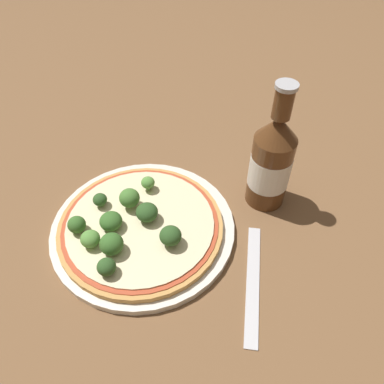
# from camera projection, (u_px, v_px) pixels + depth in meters

# --- Properties ---
(ground_plane) EXTENTS (3.00, 3.00, 0.00)m
(ground_plane) POSITION_uv_depth(u_px,v_px,m) (147.00, 225.00, 0.60)
(ground_plane) COLOR brown
(plate) EXTENTS (0.28, 0.28, 0.01)m
(plate) POSITION_uv_depth(u_px,v_px,m) (143.00, 228.00, 0.59)
(plate) COLOR silver
(plate) RESTS_ON ground_plane
(pizza) EXTENTS (0.25, 0.25, 0.01)m
(pizza) POSITION_uv_depth(u_px,v_px,m) (139.00, 225.00, 0.57)
(pizza) COLOR tan
(pizza) RESTS_ON plate
(broccoli_floret_0) EXTENTS (0.03, 0.03, 0.03)m
(broccoli_floret_0) POSITION_uv_depth(u_px,v_px,m) (112.00, 244.00, 0.52)
(broccoli_floret_0) COLOR #7A9E5B
(broccoli_floret_0) RESTS_ON pizza
(broccoli_floret_1) EXTENTS (0.03, 0.03, 0.03)m
(broccoli_floret_1) POSITION_uv_depth(u_px,v_px,m) (170.00, 236.00, 0.53)
(broccoli_floret_1) COLOR #7A9E5B
(broccoli_floret_1) RESTS_ON pizza
(broccoli_floret_2) EXTENTS (0.02, 0.02, 0.02)m
(broccoli_floret_2) POSITION_uv_depth(u_px,v_px,m) (100.00, 200.00, 0.58)
(broccoli_floret_2) COLOR #7A9E5B
(broccoli_floret_2) RESTS_ON pizza
(broccoli_floret_3) EXTENTS (0.03, 0.03, 0.03)m
(broccoli_floret_3) POSITION_uv_depth(u_px,v_px,m) (147.00, 212.00, 0.56)
(broccoli_floret_3) COLOR #7A9E5B
(broccoli_floret_3) RESTS_ON pizza
(broccoli_floret_4) EXTENTS (0.03, 0.03, 0.03)m
(broccoli_floret_4) POSITION_uv_depth(u_px,v_px,m) (111.00, 221.00, 0.55)
(broccoli_floret_4) COLOR #7A9E5B
(broccoli_floret_4) RESTS_ON pizza
(broccoli_floret_5) EXTENTS (0.03, 0.03, 0.02)m
(broccoli_floret_5) POSITION_uv_depth(u_px,v_px,m) (104.00, 266.00, 0.50)
(broccoli_floret_5) COLOR #7A9E5B
(broccoli_floret_5) RESTS_ON pizza
(broccoli_floret_6) EXTENTS (0.03, 0.03, 0.03)m
(broccoli_floret_6) POSITION_uv_depth(u_px,v_px,m) (129.00, 198.00, 0.58)
(broccoli_floret_6) COLOR #7A9E5B
(broccoli_floret_6) RESTS_ON pizza
(broccoli_floret_7) EXTENTS (0.02, 0.02, 0.02)m
(broccoli_floret_7) POSITION_uv_depth(u_px,v_px,m) (148.00, 183.00, 0.61)
(broccoli_floret_7) COLOR #7A9E5B
(broccoli_floret_7) RESTS_ON pizza
(broccoli_floret_8) EXTENTS (0.03, 0.03, 0.03)m
(broccoli_floret_8) POSITION_uv_depth(u_px,v_px,m) (77.00, 225.00, 0.55)
(broccoli_floret_8) COLOR #7A9E5B
(broccoli_floret_8) RESTS_ON pizza
(broccoli_floret_9) EXTENTS (0.03, 0.03, 0.02)m
(broccoli_floret_9) POSITION_uv_depth(u_px,v_px,m) (90.00, 239.00, 0.53)
(broccoli_floret_9) COLOR #7A9E5B
(broccoli_floret_9) RESTS_ON pizza
(beer_bottle) EXTENTS (0.07, 0.07, 0.22)m
(beer_bottle) POSITION_uv_depth(u_px,v_px,m) (271.00, 161.00, 0.58)
(beer_bottle) COLOR #563319
(beer_bottle) RESTS_ON ground_plane
(fork) EXTENTS (0.07, 0.19, 0.00)m
(fork) POSITION_uv_depth(u_px,v_px,m) (253.00, 281.00, 0.53)
(fork) COLOR silver
(fork) RESTS_ON ground_plane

